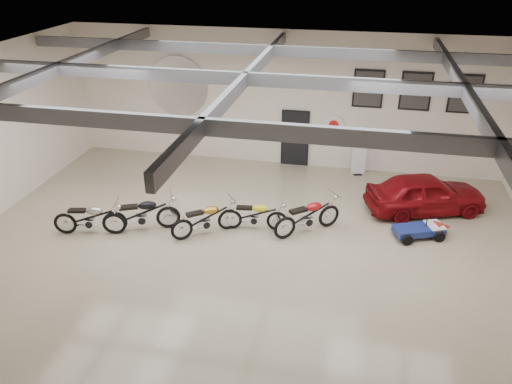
% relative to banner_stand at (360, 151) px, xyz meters
% --- Properties ---
extents(floor, '(16.00, 12.00, 0.01)m').
position_rel_banner_stand_xyz_m(floor, '(-2.92, -5.50, -0.93)').
color(floor, tan).
rests_on(floor, ground).
extents(ceiling, '(16.00, 12.00, 0.01)m').
position_rel_banner_stand_xyz_m(ceiling, '(-2.92, -5.50, 4.07)').
color(ceiling, gray).
rests_on(ceiling, back_wall).
extents(back_wall, '(16.00, 0.02, 5.00)m').
position_rel_banner_stand_xyz_m(back_wall, '(-2.92, 0.50, 1.57)').
color(back_wall, silver).
rests_on(back_wall, floor).
extents(ceiling_beams, '(15.80, 11.80, 0.32)m').
position_rel_banner_stand_xyz_m(ceiling_beams, '(-2.92, -5.50, 3.82)').
color(ceiling_beams, '#5C5E64').
rests_on(ceiling_beams, ceiling).
extents(door, '(0.92, 0.08, 2.10)m').
position_rel_banner_stand_xyz_m(door, '(-2.42, 0.45, 0.12)').
color(door, black).
rests_on(door, back_wall).
extents(logo_plaque, '(2.30, 0.06, 1.16)m').
position_rel_banner_stand_xyz_m(logo_plaque, '(-6.92, 0.45, 1.87)').
color(logo_plaque, silver).
rests_on(logo_plaque, back_wall).
extents(poster_left, '(1.05, 0.08, 1.35)m').
position_rel_banner_stand_xyz_m(poster_left, '(0.08, 0.46, 2.17)').
color(poster_left, black).
rests_on(poster_left, back_wall).
extents(poster_mid, '(1.05, 0.08, 1.35)m').
position_rel_banner_stand_xyz_m(poster_mid, '(1.68, 0.46, 2.17)').
color(poster_mid, black).
rests_on(poster_mid, back_wall).
extents(poster_right, '(1.05, 0.08, 1.35)m').
position_rel_banner_stand_xyz_m(poster_right, '(3.28, 0.46, 2.17)').
color(poster_right, black).
rests_on(poster_right, back_wall).
extents(oil_sign, '(0.72, 0.10, 0.72)m').
position_rel_banner_stand_xyz_m(oil_sign, '(-1.02, 0.45, 0.77)').
color(oil_sign, white).
rests_on(oil_sign, back_wall).
extents(banner_stand, '(0.54, 0.29, 1.86)m').
position_rel_banner_stand_xyz_m(banner_stand, '(0.00, 0.00, 0.00)').
color(banner_stand, white).
rests_on(banner_stand, floor).
extents(motorcycle_silver, '(2.15, 1.04, 1.08)m').
position_rel_banner_stand_xyz_m(motorcycle_silver, '(-7.55, -5.83, -0.39)').
color(motorcycle_silver, silver).
rests_on(motorcycle_silver, floor).
extents(motorcycle_black, '(2.30, 1.53, 1.15)m').
position_rel_banner_stand_xyz_m(motorcycle_black, '(-6.14, -5.35, -0.36)').
color(motorcycle_black, silver).
rests_on(motorcycle_black, floor).
extents(motorcycle_gold, '(2.01, 1.73, 1.06)m').
position_rel_banner_stand_xyz_m(motorcycle_gold, '(-4.24, -5.16, -0.40)').
color(motorcycle_gold, silver).
rests_on(motorcycle_gold, floor).
extents(motorcycle_yellow, '(2.00, 0.84, 1.01)m').
position_rel_banner_stand_xyz_m(motorcycle_yellow, '(-2.91, -4.60, -0.43)').
color(motorcycle_yellow, silver).
rests_on(motorcycle_yellow, floor).
extents(motorcycle_red, '(2.11, 1.89, 1.13)m').
position_rel_banner_stand_xyz_m(motorcycle_red, '(-1.35, -4.44, -0.37)').
color(motorcycle_red, silver).
rests_on(motorcycle_red, floor).
extents(go_kart, '(1.93, 1.40, 0.64)m').
position_rel_banner_stand_xyz_m(go_kart, '(1.98, -3.98, -0.61)').
color(go_kart, navy).
rests_on(go_kart, floor).
extents(vintage_car, '(2.65, 3.98, 1.26)m').
position_rel_banner_stand_xyz_m(vintage_car, '(2.12, -2.39, -0.30)').
color(vintage_car, maroon).
rests_on(vintage_car, floor).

